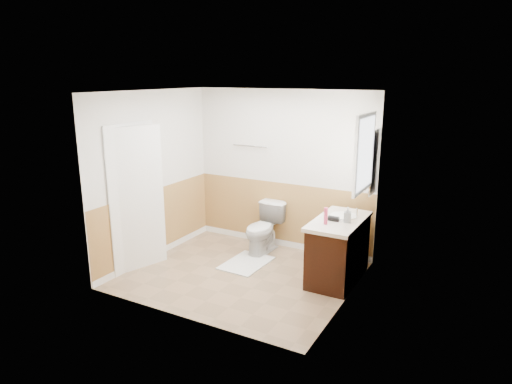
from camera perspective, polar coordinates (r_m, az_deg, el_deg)
The scene contains 32 objects.
floor at distance 6.43m, azimuth -1.88°, elevation -10.35°, with size 3.00×3.00×0.00m, color #8C7051.
ceiling at distance 5.84m, azimuth -2.09°, elevation 12.50°, with size 3.00×3.00×0.00m, color white.
wall_back at distance 7.13m, azimuth 3.34°, elevation 2.74°, with size 3.00×3.00×0.00m, color silver.
wall_front at distance 4.98m, azimuth -9.60°, elevation -2.70°, with size 3.00×3.00×0.00m, color silver.
wall_left at distance 6.88m, azimuth -12.81°, elevation 1.95°, with size 3.00×3.00×0.00m, color silver.
wall_right at distance 5.43m, azimuth 11.79°, elevation -1.35°, with size 3.00×3.00×0.00m, color silver.
wainscot_back at distance 7.31m, azimuth 3.21°, elevation -3.03°, with size 3.00×3.00×0.00m, color olive.
wainscot_front at distance 5.26m, azimuth -9.17°, elevation -10.49°, with size 3.00×3.00×0.00m, color olive.
wainscot_left at distance 7.07m, azimuth -12.40°, elevation -3.99°, with size 2.60×2.60×0.00m, color olive.
wainscot_right at distance 5.68m, azimuth 11.28°, elevation -8.62°, with size 2.60×2.60×0.00m, color olive.
toilet at distance 7.08m, azimuth 0.92°, elevation -4.63°, with size 0.43×0.75×0.77m, color silver.
bath_mat at distance 6.77m, azimuth -1.23°, elevation -8.92°, with size 0.55×0.80×0.02m, color silver.
vanity_cabinet at distance 6.26m, azimuth 10.29°, elevation -7.33°, with size 0.55×1.10×0.80m, color black.
vanity_knob_left at distance 6.21m, azimuth 7.42°, elevation -5.91°, with size 0.03×0.03×0.03m, color silver.
vanity_knob_right at distance 6.39m, azimuth 8.08°, elevation -5.35°, with size 0.03×0.03×0.03m, color silver.
countertop at distance 6.12m, azimuth 10.38°, elevation -3.62°, with size 0.60×1.15×0.05m, color silver.
sink_basin at distance 6.24m, azimuth 10.92°, elevation -2.95°, with size 0.36×0.36×0.02m, color white.
faucet at distance 6.18m, azimuth 12.54°, elevation -2.64°, with size 0.02×0.02×0.14m, color silver.
lotion_bottle at distance 5.86m, azimuth 8.75°, elevation -2.99°, with size 0.05×0.05×0.22m, color #C9345B.
soap_dispenser at distance 5.99m, azimuth 11.42°, elevation -2.82°, with size 0.09×0.09×0.20m, color gray.
hair_dryer_body at distance 6.02m, azimuth 9.72°, elevation -3.31°, with size 0.07×0.07×0.14m, color black.
hair_dryer_handle at distance 6.06m, azimuth 9.52°, elevation -3.47°, with size 0.03×0.03×0.07m, color black.
mirror_panel at distance 6.41m, azimuth 14.63°, elevation 3.66°, with size 0.02×0.35×0.90m, color silver.
window_frame at distance 5.88m, azimuth 13.46°, elevation 4.78°, with size 0.04×0.80×1.00m, color white.
window_glass at distance 5.88m, azimuth 13.61°, elevation 4.76°, with size 0.01×0.70×0.90m, color white.
door at distance 6.55m, azimuth -14.62°, elevation -0.87°, with size 0.05×0.80×2.04m, color white.
door_frame at distance 6.59m, azimuth -15.11°, elevation -0.70°, with size 0.02×0.92×2.10m, color white.
door_knob at distance 6.76m, azimuth -12.31°, elevation -0.86°, with size 0.06×0.06×0.06m, color silver.
towel_bar at distance 7.27m, azimuth -0.74°, elevation 5.80°, with size 0.02×0.02×0.62m, color silver.
tp_holder_bar at distance 7.25m, azimuth 2.31°, elevation -1.54°, with size 0.02×0.02×0.14m, color silver.
tp_roll at distance 7.25m, azimuth 2.31°, elevation -1.54°, with size 0.11×0.11×0.10m, color white.
tp_sheet at distance 7.28m, azimuth 2.31°, elevation -2.37°, with size 0.10×0.01×0.16m, color white.
Camera 1 is at (2.97, -5.02, 2.71)m, focal length 31.85 mm.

